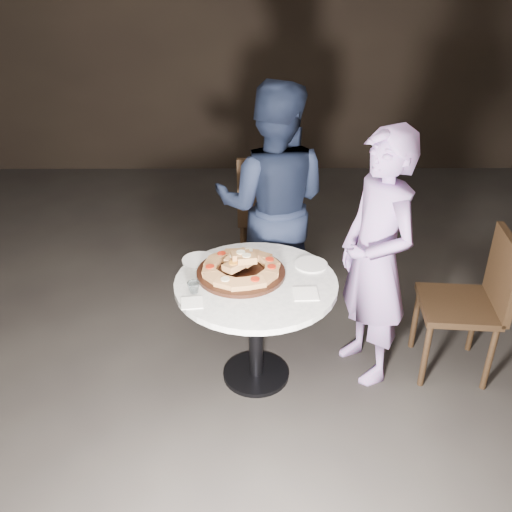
# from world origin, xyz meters

# --- Properties ---
(floor) EXTENTS (7.00, 7.00, 0.00)m
(floor) POSITION_xyz_m (0.00, 0.00, 0.00)
(floor) COLOR black
(floor) RESTS_ON ground
(table) EXTENTS (0.97, 0.97, 0.68)m
(table) POSITION_xyz_m (0.04, -0.04, 0.55)
(table) COLOR black
(table) RESTS_ON ground
(serving_board) EXTENTS (0.50, 0.50, 0.02)m
(serving_board) POSITION_xyz_m (-0.04, 0.03, 0.69)
(serving_board) COLOR black
(serving_board) RESTS_ON table
(focaccia_pile) EXTENTS (0.44, 0.44, 0.12)m
(focaccia_pile) POSITION_xyz_m (-0.04, 0.03, 0.74)
(focaccia_pile) COLOR #AC7442
(focaccia_pile) RESTS_ON serving_board
(plate_left) EXTENTS (0.20, 0.20, 0.01)m
(plate_left) POSITION_xyz_m (-0.29, 0.18, 0.69)
(plate_left) COLOR white
(plate_left) RESTS_ON table
(plate_right) EXTENTS (0.24, 0.24, 0.01)m
(plate_right) POSITION_xyz_m (0.36, 0.13, 0.69)
(plate_right) COLOR white
(plate_right) RESTS_ON table
(water_glass) EXTENTS (0.08, 0.08, 0.06)m
(water_glass) POSITION_xyz_m (-0.29, -0.15, 0.71)
(water_glass) COLOR silver
(water_glass) RESTS_ON table
(napkin_near) EXTENTS (0.12, 0.12, 0.01)m
(napkin_near) POSITION_xyz_m (-0.29, -0.26, 0.68)
(napkin_near) COLOR white
(napkin_near) RESTS_ON table
(napkin_far) EXTENTS (0.13, 0.13, 0.01)m
(napkin_far) POSITION_xyz_m (0.30, -0.17, 0.68)
(napkin_far) COLOR white
(napkin_far) RESTS_ON table
(chair_far) EXTENTS (0.48, 0.50, 1.01)m
(chair_far) POSITION_xyz_m (0.15, 1.14, 0.58)
(chair_far) COLOR black
(chair_far) RESTS_ON ground
(chair_right) EXTENTS (0.48, 0.46, 0.91)m
(chair_right) POSITION_xyz_m (1.32, 0.04, 0.53)
(chair_right) COLOR black
(chair_right) RESTS_ON ground
(diner_navy) EXTENTS (0.87, 0.72, 1.61)m
(diner_navy) POSITION_xyz_m (0.15, 0.71, 0.81)
(diner_navy) COLOR black
(diner_navy) RESTS_ON ground
(diner_teal) EXTENTS (0.55, 0.65, 1.53)m
(diner_teal) POSITION_xyz_m (0.71, 0.04, 0.76)
(diner_teal) COLOR #866BA9
(diner_teal) RESTS_ON ground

